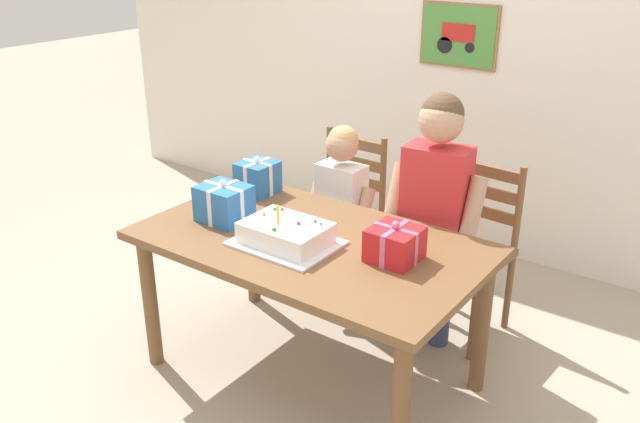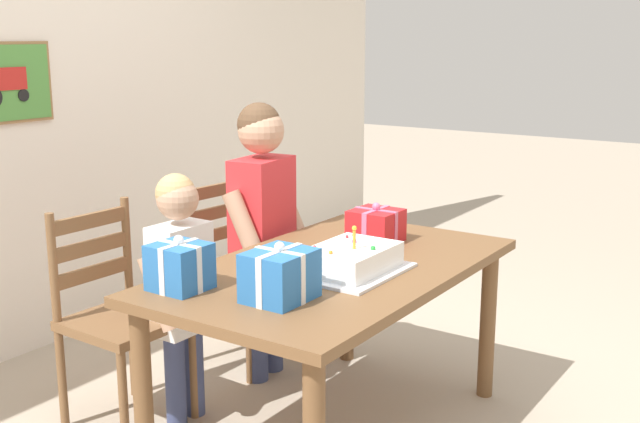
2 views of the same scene
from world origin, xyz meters
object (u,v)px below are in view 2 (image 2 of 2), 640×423
object	(u,v)px
child_older	(263,214)
child_younger	(181,274)
birthday_cake	(351,260)
gift_box_beside_cake	(180,267)
chair_left	(118,316)
gift_box_red_large	(376,226)
gift_box_corner_small	(280,275)
dining_table	(335,287)
chair_right	(241,269)

from	to	relation	value
child_older	child_younger	distance (m)	0.57
birthday_cake	gift_box_beside_cake	distance (m)	0.64
birthday_cake	chair_left	world-z (taller)	chair_left
gift_box_red_large	gift_box_corner_small	size ratio (longest dim) A/B	0.87
birthday_cake	gift_box_red_large	world-z (taller)	birthday_cake
dining_table	child_younger	distance (m)	0.64
dining_table	chair_left	distance (m)	0.92
child_older	gift_box_corner_small	bearing A→B (deg)	-138.64
chair_left	child_older	distance (m)	0.80
child_older	child_younger	size ratio (longest dim) A/B	1.23
birthday_cake	dining_table	bearing A→B (deg)	63.07
dining_table	gift_box_beside_cake	bearing A→B (deg)	152.40
birthday_cake	chair_left	bearing A→B (deg)	110.28
gift_box_corner_small	child_older	world-z (taller)	child_older
birthday_cake	gift_box_red_large	xyz separation A→B (m)	(0.45, 0.15, 0.02)
gift_box_beside_cake	child_younger	xyz separation A→B (m)	(0.31, 0.31, -0.16)
dining_table	child_younger	size ratio (longest dim) A/B	1.44
gift_box_corner_small	child_older	bearing A→B (deg)	41.36
child_younger	chair_right	bearing A→B (deg)	18.81
gift_box_beside_cake	gift_box_corner_small	world-z (taller)	gift_box_corner_small
dining_table	gift_box_corner_small	xyz separation A→B (m)	(-0.45, -0.07, 0.18)
gift_box_red_large	chair_left	xyz separation A→B (m)	(-0.79, 0.77, -0.33)
dining_table	gift_box_corner_small	distance (m)	0.49
gift_box_red_large	birthday_cake	bearing A→B (deg)	-161.30
gift_box_beside_cake	chair_right	xyz separation A→B (m)	(0.96, 0.52, -0.34)
gift_box_red_large	gift_box_corner_small	world-z (taller)	gift_box_corner_small
child_younger	child_older	bearing A→B (deg)	-0.06
gift_box_corner_small	chair_right	size ratio (longest dim) A/B	0.25
chair_right	gift_box_red_large	bearing A→B (deg)	-90.03
chair_right	child_older	size ratio (longest dim) A/B	0.70
gift_box_red_large	chair_right	size ratio (longest dim) A/B	0.22
birthday_cake	gift_box_corner_small	size ratio (longest dim) A/B	1.89
birthday_cake	gift_box_beside_cake	size ratio (longest dim) A/B	2.20
gift_box_corner_small	child_older	size ratio (longest dim) A/B	0.18
birthday_cake	gift_box_red_large	size ratio (longest dim) A/B	2.16
gift_box_corner_small	chair_left	bearing A→B (deg)	86.30
gift_box_red_large	chair_left	world-z (taller)	chair_left
gift_box_red_large	chair_right	xyz separation A→B (m)	(0.00, 0.77, -0.33)
birthday_cake	gift_box_beside_cake	world-z (taller)	gift_box_beside_cake
child_younger	birthday_cake	bearing A→B (deg)	-74.98
gift_box_beside_cake	chair_left	size ratio (longest dim) A/B	0.22
gift_box_beside_cake	gift_box_red_large	bearing A→B (deg)	-14.34
gift_box_red_large	chair_left	bearing A→B (deg)	135.89
gift_box_beside_cake	child_older	xyz separation A→B (m)	(0.86, 0.31, -0.01)
chair_left	chair_right	world-z (taller)	same
birthday_cake	chair_right	size ratio (longest dim) A/B	0.48
child_older	child_younger	world-z (taller)	child_older
birthday_cake	gift_box_corner_small	distance (m)	0.40
gift_box_corner_small	chair_right	xyz separation A→B (m)	(0.85, 0.89, -0.34)
chair_right	child_older	distance (m)	0.41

